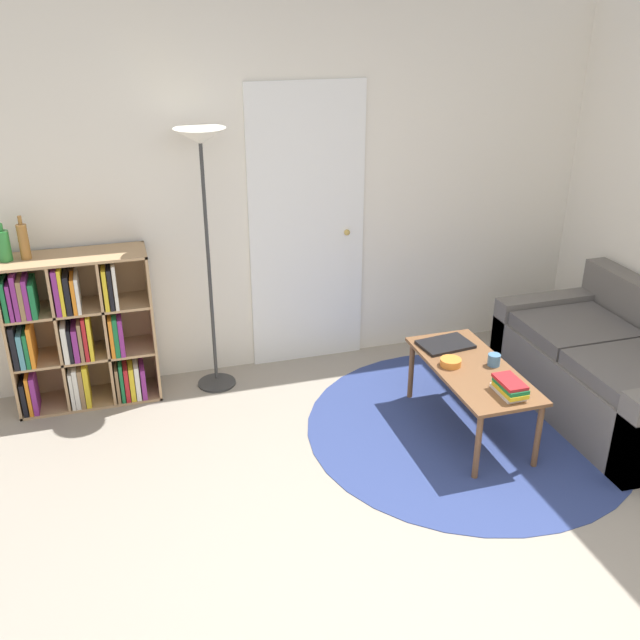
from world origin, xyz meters
TOP-DOWN VIEW (x-y plane):
  - ground_plane at (0.00, 0.00)m, footprint 14.00×14.00m
  - wall_back at (0.00, 2.61)m, footprint 7.41×0.11m
  - rug at (0.78, 1.32)m, footprint 2.08×2.08m
  - bookshelf at (-1.59, 2.40)m, footprint 0.93×0.34m
  - floor_lamp at (-0.69, 2.36)m, footprint 0.33×0.33m
  - couch at (1.81, 1.25)m, footprint 0.88×1.54m
  - coffee_table at (0.77, 1.31)m, footprint 0.47×1.03m
  - laptop at (0.73, 1.64)m, footprint 0.36×0.27m
  - bowl at (0.64, 1.38)m, footprint 0.13×0.13m
  - book_stack_on_table at (0.81, 0.96)m, footprint 0.13×0.23m
  - cup at (0.90, 1.30)m, footprint 0.08×0.08m
  - bottle_left at (-1.93, 2.41)m, footprint 0.08×0.08m
  - bottle_middle at (-1.81, 2.42)m, footprint 0.06×0.06m

SIDE VIEW (x-z plane):
  - ground_plane at x=0.00m, z-range 0.00..0.00m
  - rug at x=0.78m, z-range 0.00..0.01m
  - couch at x=1.81m, z-range -0.11..0.68m
  - coffee_table at x=0.77m, z-range 0.18..0.62m
  - laptop at x=0.73m, z-range 0.45..0.47m
  - bowl at x=0.64m, z-range 0.45..0.50m
  - cup at x=0.90m, z-range 0.45..0.52m
  - book_stack_on_table at x=0.81m, z-range 0.45..0.54m
  - bookshelf at x=-1.59m, z-range -0.01..1.04m
  - bottle_left at x=-1.93m, z-range 1.03..1.27m
  - bottle_middle at x=-1.81m, z-range 1.03..1.31m
  - wall_back at x=0.00m, z-range -0.01..2.59m
  - floor_lamp at x=-0.69m, z-range 0.64..2.45m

